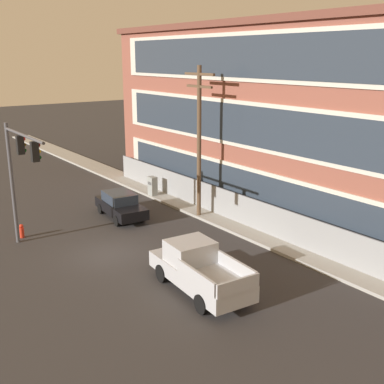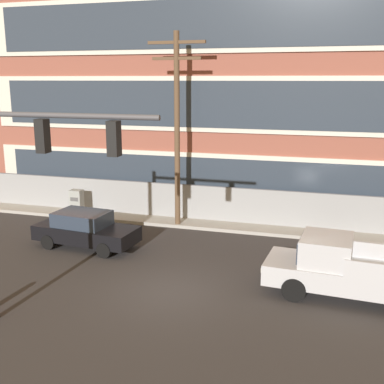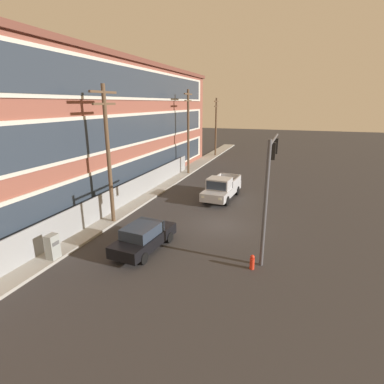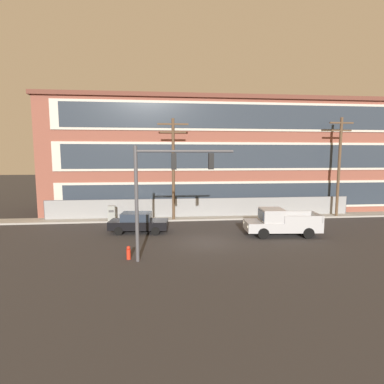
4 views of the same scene
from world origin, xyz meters
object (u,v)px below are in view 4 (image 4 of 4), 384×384
(sedan_black, at_px, (138,222))
(utility_pole_near_corner, at_px, (173,165))
(pickup_truck_silver, at_px, (280,223))
(utility_pole_midblock, at_px, (339,164))
(electrical_cabinet, at_px, (112,214))
(fire_hydrant, at_px, (129,253))
(traffic_signal_mast, at_px, (164,180))

(sedan_black, relative_size, utility_pole_near_corner, 0.50)
(pickup_truck_silver, xyz_separation_m, utility_pole_midblock, (8.03, 5.88, 4.24))
(pickup_truck_silver, xyz_separation_m, sedan_black, (-10.59, 1.93, -0.15))
(sedan_black, xyz_separation_m, utility_pole_midblock, (18.62, 3.95, 4.39))
(utility_pole_near_corner, bearing_deg, electrical_cabinet, 179.46)
(sedan_black, height_order, utility_pole_midblock, utility_pole_midblock)
(pickup_truck_silver, bearing_deg, electrical_cabinet, 156.04)
(sedan_black, xyz_separation_m, fire_hydrant, (-0.08, -6.09, -0.42))
(pickup_truck_silver, height_order, utility_pole_near_corner, utility_pole_near_corner)
(traffic_signal_mast, distance_m, electrical_cabinet, 12.03)
(pickup_truck_silver, height_order, utility_pole_midblock, utility_pole_midblock)
(pickup_truck_silver, distance_m, electrical_cabinet, 14.48)
(utility_pole_midblock, bearing_deg, sedan_black, -168.02)
(sedan_black, distance_m, fire_hydrant, 6.10)
(pickup_truck_silver, bearing_deg, utility_pole_near_corner, 142.87)
(sedan_black, relative_size, electrical_cabinet, 3.10)
(traffic_signal_mast, distance_m, utility_pole_midblock, 19.64)
(pickup_truck_silver, distance_m, sedan_black, 10.77)
(traffic_signal_mast, bearing_deg, utility_pole_midblock, 32.07)
(pickup_truck_silver, xyz_separation_m, utility_pole_near_corner, (-7.70, 5.83, 4.16))
(utility_pole_near_corner, distance_m, electrical_cabinet, 7.05)
(utility_pole_midblock, height_order, fire_hydrant, utility_pole_midblock)
(pickup_truck_silver, bearing_deg, utility_pole_midblock, 36.22)
(traffic_signal_mast, height_order, electrical_cabinet, traffic_signal_mast)
(sedan_black, xyz_separation_m, utility_pole_near_corner, (2.89, 3.90, 4.31))
(traffic_signal_mast, relative_size, utility_pole_near_corner, 0.70)
(sedan_black, bearing_deg, utility_pole_near_corner, 53.42)
(fire_hydrant, bearing_deg, utility_pole_near_corner, 73.41)
(pickup_truck_silver, relative_size, utility_pole_near_corner, 0.61)
(utility_pole_midblock, bearing_deg, fire_hydrant, -151.77)
(utility_pole_near_corner, bearing_deg, sedan_black, -126.58)
(pickup_truck_silver, height_order, electrical_cabinet, pickup_truck_silver)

